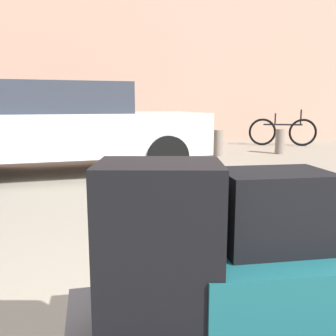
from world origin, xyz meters
TOP-DOWN VIEW (x-y plane):
  - suitcase_teal_rear_right at (0.13, 0.04)m, footprint 0.61×0.51m
  - suitcase_black_front_right at (-0.28, 0.00)m, footprint 0.43×0.35m
  - duffel_bag_black_topmost_pile at (0.13, 0.04)m, footprint 0.38×0.27m
  - parked_car at (-0.91, 4.98)m, footprint 4.43×2.20m
  - bicycle_leaning at (4.55, 7.85)m, footprint 1.66×0.70m
  - bollard_kerb_near at (2.22, 6.38)m, footprint 0.20×0.20m
  - bollard_kerb_mid at (3.66, 6.38)m, footprint 0.20×0.20m

SIDE VIEW (x-z plane):
  - bollard_kerb_near at x=2.22m, z-range 0.00..0.55m
  - bollard_kerb_mid at x=3.66m, z-range 0.00..0.55m
  - bicycle_leaning at x=4.55m, z-range -0.11..0.85m
  - suitcase_teal_rear_right at x=0.13m, z-range 0.34..0.60m
  - suitcase_black_front_right at x=-0.28m, z-range 0.34..0.92m
  - duffel_bag_black_topmost_pile at x=0.13m, z-range 0.60..0.87m
  - parked_car at x=-0.91m, z-range 0.05..1.47m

